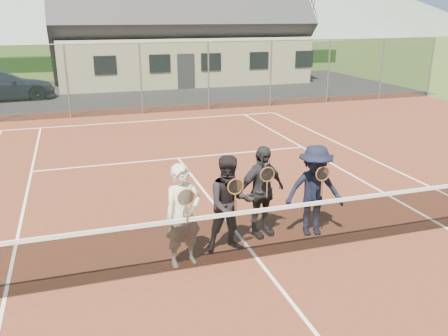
% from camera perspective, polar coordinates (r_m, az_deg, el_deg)
% --- Properties ---
extents(ground, '(220.00, 220.00, 0.00)m').
position_cam_1_polar(ground, '(27.43, -11.77, 8.97)').
color(ground, '#32491A').
rests_on(ground, ground).
extents(court_surface, '(30.00, 30.00, 0.02)m').
position_cam_1_polar(court_surface, '(8.58, 3.91, -10.81)').
color(court_surface, '#562819').
rests_on(court_surface, ground).
extents(tarmac_carpark, '(40.00, 12.00, 0.01)m').
position_cam_1_polar(tarmac_carpark, '(27.31, -20.21, 8.22)').
color(tarmac_carpark, black).
rests_on(tarmac_carpark, ground).
extents(hedge_row, '(40.00, 1.20, 1.10)m').
position_cam_1_polar(hedge_row, '(39.23, -13.87, 12.27)').
color(hedge_row, black).
rests_on(hedge_row, ground).
extents(hill_east, '(90.00, 90.00, 14.00)m').
position_cam_1_polar(hill_east, '(117.26, 12.49, 19.04)').
color(hill_east, '#546559').
rests_on(hill_east, ground).
extents(car_c, '(5.35, 2.75, 1.49)m').
position_cam_1_polar(car_c, '(26.51, -25.29, 8.97)').
color(car_c, '#182030').
rests_on(car_c, ground).
extents(court_markings, '(11.03, 23.83, 0.01)m').
position_cam_1_polar(court_markings, '(8.58, 3.92, -10.72)').
color(court_markings, white).
rests_on(court_markings, court_surface).
extents(tennis_net, '(11.68, 0.08, 1.10)m').
position_cam_1_polar(tennis_net, '(8.34, 3.99, -7.62)').
color(tennis_net, slate).
rests_on(tennis_net, ground).
extents(perimeter_fence, '(30.07, 0.07, 3.02)m').
position_cam_1_polar(perimeter_fence, '(20.83, -9.97, 10.55)').
color(perimeter_fence, slate).
rests_on(perimeter_fence, ground).
extents(clubhouse, '(15.60, 8.20, 7.70)m').
position_cam_1_polar(clubhouse, '(31.71, -5.58, 17.68)').
color(clubhouse, beige).
rests_on(clubhouse, ground).
extents(player_a, '(0.73, 0.56, 1.80)m').
position_cam_1_polar(player_a, '(8.02, -4.94, -5.72)').
color(player_a, beige).
rests_on(player_a, court_surface).
extents(player_b, '(0.88, 0.69, 1.80)m').
position_cam_1_polar(player_b, '(8.45, 0.77, -4.38)').
color(player_b, black).
rests_on(player_b, court_surface).
extents(player_c, '(1.13, 0.70, 1.80)m').
position_cam_1_polar(player_c, '(9.07, 4.50, -2.83)').
color(player_c, '#242429').
rests_on(player_c, court_surface).
extents(player_d, '(1.27, 0.88, 1.80)m').
position_cam_1_polar(player_d, '(9.25, 10.81, -2.70)').
color(player_d, black).
rests_on(player_d, court_surface).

